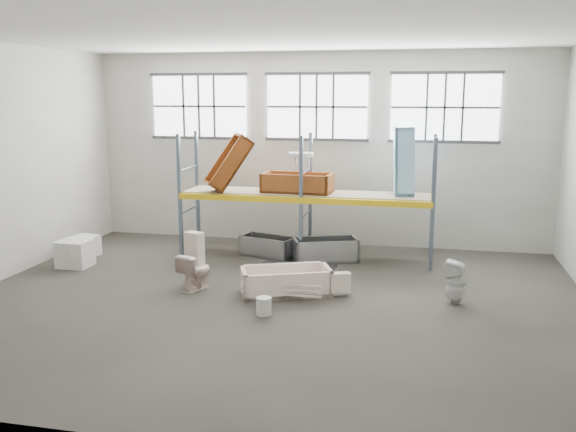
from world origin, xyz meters
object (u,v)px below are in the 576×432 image
(bathtub_beige, at_px, (286,281))
(cistern_tall, at_px, (195,259))
(bucket, at_px, (264,306))
(toilet_white, at_px, (456,282))
(steel_tub_right, at_px, (326,250))
(carton_near, at_px, (75,254))
(blue_tub_upright, at_px, (404,161))
(rust_tub_flat, at_px, (297,183))
(toilet_beige, at_px, (195,271))
(steel_tub_left, at_px, (268,246))

(bathtub_beige, bearing_deg, cistern_tall, 153.20)
(bucket, bearing_deg, toilet_white, 22.28)
(steel_tub_right, height_order, carton_near, carton_near)
(toilet_white, height_order, steel_tub_right, toilet_white)
(blue_tub_upright, bearing_deg, rust_tub_flat, -175.81)
(toilet_white, distance_m, rust_tub_flat, 4.80)
(toilet_beige, bearing_deg, steel_tub_left, -85.77)
(cistern_tall, distance_m, steel_tub_left, 2.79)
(steel_tub_right, relative_size, bucket, 4.59)
(steel_tub_right, height_order, rust_tub_flat, rust_tub_flat)
(steel_tub_right, relative_size, rust_tub_flat, 0.90)
(carton_near, bearing_deg, steel_tub_right, 17.03)
(toilet_white, bearing_deg, blue_tub_upright, -144.40)
(toilet_white, relative_size, steel_tub_right, 0.56)
(rust_tub_flat, relative_size, bucket, 5.11)
(cistern_tall, height_order, steel_tub_right, cistern_tall)
(bucket, bearing_deg, rust_tub_flat, 93.35)
(blue_tub_upright, bearing_deg, cistern_tall, -144.57)
(bathtub_beige, xyz_separation_m, steel_tub_right, (0.39, 2.59, 0.02))
(toilet_beige, xyz_separation_m, blue_tub_upright, (4.00, 3.22, 2.01))
(cistern_tall, xyz_separation_m, toilet_white, (5.27, -0.03, -0.14))
(cistern_tall, bearing_deg, blue_tub_upright, 55.13)
(toilet_beige, height_order, blue_tub_upright, blue_tub_upright)
(bathtub_beige, height_order, rust_tub_flat, rust_tub_flat)
(toilet_white, height_order, bucket, toilet_white)
(cistern_tall, bearing_deg, steel_tub_left, 90.65)
(toilet_white, distance_m, bucket, 3.70)
(bathtub_beige, xyz_separation_m, toilet_white, (3.29, 0.12, 0.16))
(toilet_white, bearing_deg, steel_tub_left, -107.00)
(steel_tub_left, xyz_separation_m, bucket, (0.95, -4.05, -0.08))
(bathtub_beige, relative_size, steel_tub_right, 1.18)
(steel_tub_right, relative_size, blue_tub_upright, 0.95)
(bathtub_beige, relative_size, toilet_white, 2.09)
(bucket, bearing_deg, blue_tub_upright, 62.62)
(toilet_beige, height_order, steel_tub_right, toilet_beige)
(bucket, bearing_deg, cistern_tall, 142.38)
(toilet_white, relative_size, carton_near, 1.19)
(steel_tub_left, distance_m, bucket, 4.17)
(cistern_tall, bearing_deg, bucket, -17.92)
(cistern_tall, height_order, rust_tub_flat, rust_tub_flat)
(toilet_beige, height_order, carton_near, toilet_beige)
(toilet_beige, xyz_separation_m, bucket, (1.74, -1.14, -0.22))
(cistern_tall, height_order, blue_tub_upright, blue_tub_upright)
(carton_near, bearing_deg, toilet_beige, -16.89)
(steel_tub_left, bearing_deg, carton_near, -155.30)
(bathtub_beige, height_order, toilet_white, toilet_white)
(cistern_tall, bearing_deg, toilet_beige, -48.19)
(toilet_beige, height_order, bucket, toilet_beige)
(steel_tub_left, height_order, rust_tub_flat, rust_tub_flat)
(carton_near, bearing_deg, cistern_tall, -12.68)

